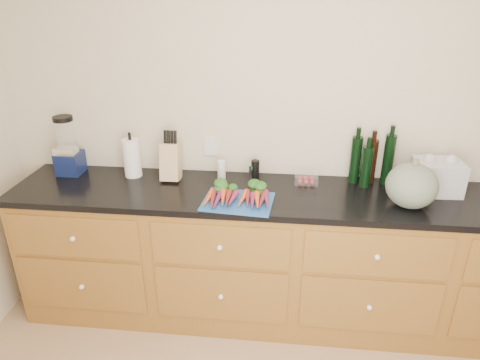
# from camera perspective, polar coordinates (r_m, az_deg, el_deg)

# --- Properties ---
(wall_back) EXTENTS (4.10, 0.05, 2.60)m
(wall_back) POSITION_cam_1_polar(r_m,az_deg,el_deg) (2.85, 8.08, 7.59)
(wall_back) COLOR beige
(wall_back) RESTS_ON ground
(cabinets) EXTENTS (3.60, 0.64, 0.90)m
(cabinets) POSITION_cam_1_polar(r_m,az_deg,el_deg) (2.92, 7.24, -10.48)
(cabinets) COLOR brown
(cabinets) RESTS_ON ground
(countertop) EXTENTS (3.64, 0.62, 0.04)m
(countertop) POSITION_cam_1_polar(r_m,az_deg,el_deg) (2.69, 7.75, -2.18)
(countertop) COLOR black
(countertop) RESTS_ON cabinets
(cutting_board) EXTENTS (0.43, 0.34, 0.01)m
(cutting_board) POSITION_cam_1_polar(r_m,az_deg,el_deg) (2.54, -0.27, -2.90)
(cutting_board) COLOR #23569F
(cutting_board) RESTS_ON countertop
(carrots) EXTENTS (0.39, 0.29, 0.06)m
(carrots) POSITION_cam_1_polar(r_m,az_deg,el_deg) (2.57, -0.18, -1.95)
(carrots) COLOR #F0591C
(carrots) RESTS_ON cutting_board
(squash) EXTENTS (0.29, 0.29, 0.26)m
(squash) POSITION_cam_1_polar(r_m,az_deg,el_deg) (2.64, 21.91, -0.71)
(squash) COLOR #566756
(squash) RESTS_ON countertop
(blender_appliance) EXTENTS (0.16, 0.16, 0.40)m
(blender_appliance) POSITION_cam_1_polar(r_m,az_deg,el_deg) (3.11, -21.99, 3.86)
(blender_appliance) COLOR #0F1947
(blender_appliance) RESTS_ON countertop
(paper_towel) EXTENTS (0.11, 0.11, 0.26)m
(paper_towel) POSITION_cam_1_polar(r_m,az_deg,el_deg) (2.95, -14.21, 2.87)
(paper_towel) COLOR white
(paper_towel) RESTS_ON countertop
(knife_block) EXTENTS (0.12, 0.12, 0.24)m
(knife_block) POSITION_cam_1_polar(r_m,az_deg,el_deg) (2.85, -9.20, 2.44)
(knife_block) COLOR tan
(knife_block) RESTS_ON countertop
(grinder_salt) EXTENTS (0.05, 0.05, 0.12)m
(grinder_salt) POSITION_cam_1_polar(r_m,az_deg,el_deg) (2.84, -2.49, 1.39)
(grinder_salt) COLOR white
(grinder_salt) RESTS_ON countertop
(grinder_pepper) EXTENTS (0.05, 0.05, 0.14)m
(grinder_pepper) POSITION_cam_1_polar(r_m,az_deg,el_deg) (2.82, 2.04, 1.30)
(grinder_pepper) COLOR black
(grinder_pepper) RESTS_ON countertop
(canister_chrome) EXTENTS (0.05, 0.05, 0.10)m
(canister_chrome) POSITION_cam_1_polar(r_m,az_deg,el_deg) (2.83, 1.63, 1.02)
(canister_chrome) COLOR silver
(canister_chrome) RESTS_ON countertop
(tomato_box) EXTENTS (0.15, 0.12, 0.07)m
(tomato_box) POSITION_cam_1_polar(r_m,az_deg,el_deg) (2.82, 8.81, 0.29)
(tomato_box) COLOR white
(tomato_box) RESTS_ON countertop
(bottles) EXTENTS (0.27, 0.14, 0.33)m
(bottles) POSITION_cam_1_polar(r_m,az_deg,el_deg) (2.86, 17.02, 2.34)
(bottles) COLOR black
(bottles) RESTS_ON countertop
(grocery_bag) EXTENTS (0.29, 0.23, 0.20)m
(grocery_bag) POSITION_cam_1_polar(r_m,az_deg,el_deg) (2.90, 24.75, 0.40)
(grocery_bag) COLOR silver
(grocery_bag) RESTS_ON countertop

